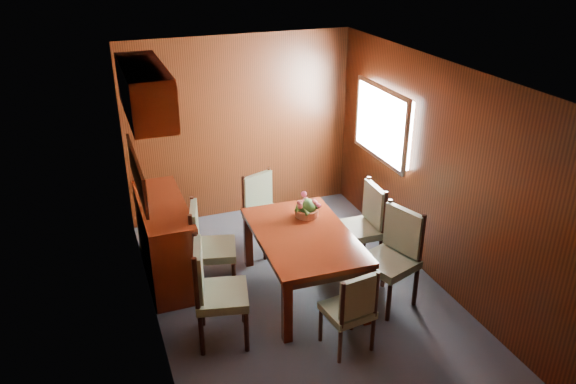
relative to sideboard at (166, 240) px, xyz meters
name	(u,v)px	position (x,y,z in m)	size (l,w,h in m)	color
ground	(304,300)	(1.25, -1.00, -0.45)	(4.50, 4.50, 0.00)	#303742
room_shell	(284,146)	(1.15, -0.67, 1.18)	(3.06, 4.52, 2.41)	black
sideboard	(166,240)	(0.00, 0.00, 0.00)	(0.48, 1.40, 0.90)	#371106
dining_table	(303,242)	(1.30, -0.84, 0.16)	(1.01, 1.56, 0.72)	#371106
chair_left_near	(213,288)	(0.23, -1.26, 0.13)	(0.57, 0.59, 1.04)	black
chair_left_far	(206,243)	(0.37, -0.40, 0.11)	(0.56, 0.57, 1.00)	black
chair_right_near	(394,252)	(2.11, -1.30, 0.13)	(0.61, 0.63, 1.05)	black
chair_right_far	(364,222)	(2.15, -0.58, 0.11)	(0.47, 0.49, 1.01)	black
chair_head	(352,307)	(1.36, -1.85, 0.03)	(0.45, 0.44, 0.86)	black
chair_foot	(263,207)	(1.21, 0.23, 0.07)	(0.57, 0.56, 0.94)	black
flower_centerpiece	(307,205)	(1.48, -0.48, 0.40)	(0.28, 0.28, 0.28)	#B55B37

